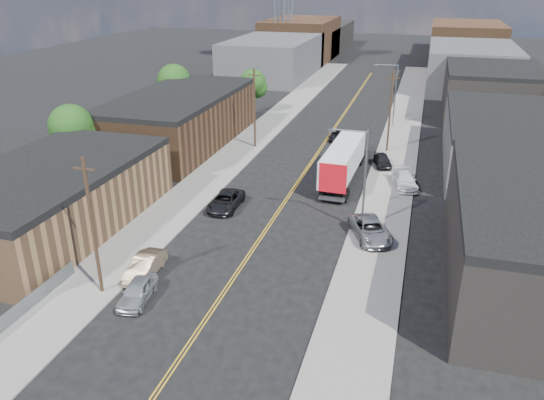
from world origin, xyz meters
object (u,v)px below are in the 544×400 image
Objects in this scene: car_left_c at (226,201)px; car_right_lot_a at (370,230)px; car_left_b at (145,266)px; semi_truck at (345,157)px; car_right_lot_b at (405,180)px; car_right_lot_c at (383,160)px; car_ahead_truck at (338,135)px; car_left_a at (137,291)px.

car_right_lot_a is at bearing -12.55° from car_left_c.
car_left_b is 0.86× the size of car_left_c.
car_right_lot_b is at bearing -10.70° from semi_truck.
car_right_lot_c is 11.49m from car_ahead_truck.
car_left_c is at bearing -161.36° from car_right_lot_b.
car_ahead_truck is at bearing 74.06° from car_left_c.
car_ahead_truck is (-9.50, 15.27, -0.25)m from car_right_lot_b.
car_left_b is at bearing -111.91° from semi_truck.
car_left_b is 39.15m from car_ahead_truck.
car_ahead_truck is (6.77, 41.44, -0.09)m from car_left_a.
car_left_a reaches higher than car_ahead_truck.
car_left_b reaches higher than car_ahead_truck.
car_left_b is 0.91× the size of car_right_lot_b.
car_left_a is 34.81m from car_right_lot_c.
semi_truck is at bearing 83.28° from car_right_lot_a.
semi_truck is 14.22m from car_ahead_truck.
semi_truck is 14.91m from car_right_lot_a.
car_right_lot_b is (16.27, 26.17, 0.15)m from car_left_a.
car_right_lot_a reaches higher than car_left_b.
car_ahead_truck is at bearing 80.85° from car_right_lot_a.
car_left_a is 30.82m from car_right_lot_b.
car_right_lot_c is at bearing 60.10° from car_left_a.
car_right_lot_a is 12.88m from car_right_lot_b.
semi_truck is at bearing 48.85° from car_left_c.
car_left_c is at bearing -107.31° from car_ahead_truck.
car_left_a is at bearing -107.43° from semi_truck.
car_right_lot_b is 17.98m from car_ahead_truck.
car_ahead_truck is (6.50, 25.27, -0.10)m from car_left_c.
semi_truck is at bearing 63.39° from car_left_a.
car_right_lot_b is 1.25× the size of car_right_lot_c.
car_left_a is at bearing -92.47° from car_left_c.
semi_truck is at bearing -145.31° from car_right_lot_c.
semi_truck reaches higher than car_left_c.
car_right_lot_b is at bearing 50.99° from car_left_a.
car_right_lot_c is (-0.70, 18.64, -0.08)m from car_right_lot_a.
semi_truck is 26.90m from car_left_b.
car_right_lot_c is (3.70, 4.46, -1.48)m from semi_truck.
car_left_b is 32.48m from car_right_lot_c.
semi_truck is 2.92× the size of car_left_c.
car_ahead_truck is at bearing 73.58° from car_left_a.
car_right_lot_a is (15.30, 10.37, 0.17)m from car_left_b.
car_left_a is at bearing -102.17° from car_ahead_truck.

